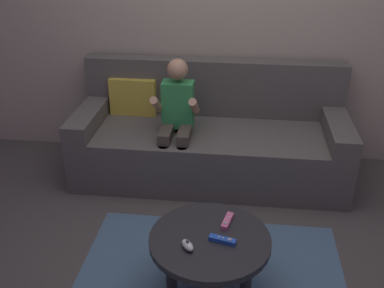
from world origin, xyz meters
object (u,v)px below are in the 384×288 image
Objects in this scene: game_remote_blue_far_corner at (222,240)px; nunchuk_white at (188,245)px; coffee_table at (210,246)px; person_seated_on_couch at (176,118)px; game_remote_pink_near_edge at (227,221)px; couch at (209,139)px.

nunchuk_white is at bearing -157.15° from game_remote_blue_far_corner.
game_remote_blue_far_corner is (0.07, -0.03, 0.07)m from coffee_table.
person_seated_on_couch is at bearing 106.61° from coffee_table.
nunchuk_white is (-0.19, -0.23, 0.01)m from game_remote_pink_near_edge.
game_remote_pink_near_edge is at bearing 57.41° from coffee_table.
coffee_table is 4.40× the size of game_remote_pink_near_edge.
coffee_table is 6.43× the size of nunchuk_white.
nunchuk_white is at bearing -79.22° from person_seated_on_couch.
nunchuk_white is (0.01, -1.44, 0.12)m from couch.
person_seated_on_couch is 1.26m from game_remote_blue_far_corner.
game_remote_blue_far_corner is (0.17, 0.07, -0.01)m from nunchuk_white.
game_remote_pink_near_edge is at bearing 51.27° from nunchuk_white.
couch is 14.36× the size of game_remote_pink_near_edge.
person_seated_on_couch is 1.28m from nunchuk_white.
game_remote_pink_near_edge is (0.08, 0.13, 0.07)m from coffee_table.
coffee_table is 0.17m from nunchuk_white.
game_remote_blue_far_corner is (0.18, -1.37, 0.11)m from couch.
couch is 14.36× the size of game_remote_blue_far_corner.
coffee_table is 4.40× the size of game_remote_blue_far_corner.
couch is 20.99× the size of nunchuk_white.
person_seated_on_couch is (-0.23, -0.19, 0.26)m from couch.
couch reaches higher than coffee_table.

